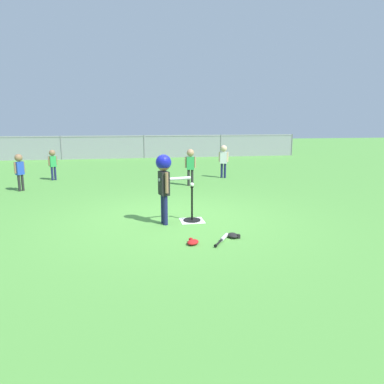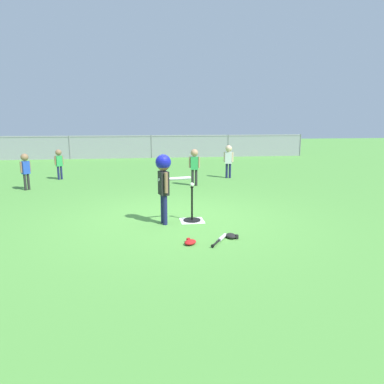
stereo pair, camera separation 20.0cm
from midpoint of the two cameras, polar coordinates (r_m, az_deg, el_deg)
name	(u,v)px [view 2 (the right image)]	position (r m, az deg, el deg)	size (l,w,h in m)	color
ground_plane	(176,219)	(6.80, -1.78, -4.33)	(60.00, 60.00, 0.00)	#51933D
home_plate	(192,221)	(6.67, 0.86, -4.61)	(0.44, 0.44, 0.01)	white
batting_tee	(192,215)	(6.65, 0.86, -3.80)	(0.32, 0.32, 0.65)	black
baseball_on_tee	(192,185)	(6.52, 0.88, 1.19)	(0.07, 0.07, 0.07)	white
batter_child	(164,175)	(6.30, -3.65, 2.77)	(0.64, 0.35, 1.26)	#191E4C
fielder_near_left	(194,162)	(10.17, 0.95, 4.80)	(0.31, 0.21, 1.06)	#262626
fielder_near_right	(229,157)	(11.67, 6.38, 5.60)	(0.30, 0.21, 1.07)	#191E4C
fielder_deep_left	(59,160)	(12.03, -20.15, 4.81)	(0.25, 0.20, 0.96)	#191E4C
fielder_deep_right	(25,167)	(10.49, -24.71, 3.72)	(0.22, 0.23, 0.99)	#262626
spare_bat_silver	(221,239)	(5.62, 5.69, -7.48)	(0.36, 0.52, 0.06)	silver
glove_by_plate	(231,236)	(5.75, 7.33, -7.00)	(0.19, 0.23, 0.07)	black
glove_near_bats	(190,242)	(5.42, 0.77, -8.04)	(0.26, 0.27, 0.07)	#B21919
outfield_fence	(151,146)	(18.23, -6.22, 7.39)	(16.06, 0.06, 1.15)	slate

